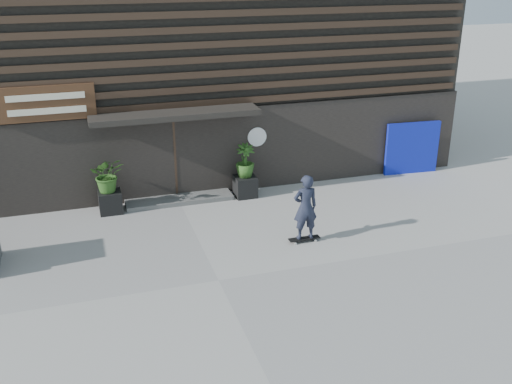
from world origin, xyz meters
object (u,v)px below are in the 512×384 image
object	(u,v)px
planter_pot_left	(110,202)
skateboarder	(305,208)
planter_pot_right	(245,186)
blue_tarp	(412,148)

from	to	relation	value
planter_pot_left	skateboarder	xyz separation A→B (m)	(4.34, -3.23, 0.60)
planter_pot_right	blue_tarp	world-z (taller)	blue_tarp
planter_pot_left	planter_pot_right	world-z (taller)	same
planter_pot_left	planter_pot_right	bearing A→B (deg)	0.00
planter_pot_right	blue_tarp	bearing A→B (deg)	3.08
planter_pot_left	planter_pot_right	distance (m)	3.80
planter_pot_left	skateboarder	size ratio (longest dim) A/B	0.35
blue_tarp	skateboarder	distance (m)	6.14
blue_tarp	skateboarder	xyz separation A→B (m)	(-5.03, -3.53, 0.08)
planter_pot_left	skateboarder	distance (m)	5.45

